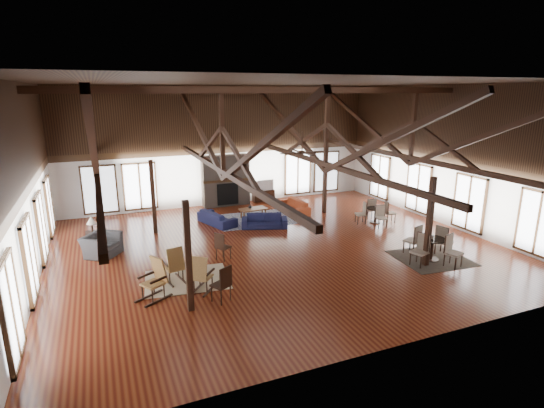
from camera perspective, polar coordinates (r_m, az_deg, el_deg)
name	(u,v)px	position (r m, az deg, el deg)	size (l,w,h in m)	color
floor	(277,247)	(16.13, 0.62, -5.82)	(16.00, 16.00, 0.00)	maroon
ceiling	(277,83)	(15.08, 0.69, 16.02)	(16.00, 14.00, 0.02)	black
wall_back	(223,146)	(21.86, -6.62, 7.70)	(16.00, 0.02, 6.00)	white
wall_front	(406,223)	(9.47, 17.52, -2.43)	(16.00, 0.02, 6.00)	white
wall_left	(24,188)	(14.29, -30.37, 1.92)	(0.02, 14.00, 6.00)	white
wall_right	(448,156)	(19.84, 22.56, 5.93)	(0.02, 14.00, 6.00)	white
roof_truss	(277,140)	(15.18, 0.67, 8.56)	(15.60, 14.07, 3.14)	black
post_grid	(277,208)	(15.65, 0.64, -0.59)	(8.16, 7.16, 3.05)	black
fireplace	(226,181)	(21.83, -6.25, 3.14)	(2.50, 0.69, 2.60)	#64574C
ceiling_fan	(302,151)	(14.52, 4.05, 7.06)	(1.60, 1.60, 0.75)	black
sofa_navy_front	(264,221)	(18.33, -1.03, -2.30)	(1.96, 0.77, 0.57)	#141739
sofa_navy_left	(217,217)	(18.94, -7.41, -1.81)	(0.80, 2.05, 0.60)	#16183D
sofa_orange	(293,206)	(20.65, 2.82, -0.27)	(0.82, 2.09, 0.61)	#A33F1F
coffee_table	(253,210)	(19.60, -2.54, -0.75)	(1.30, 0.75, 0.48)	brown
vase	(250,206)	(19.58, -2.97, -0.32)	(0.17, 0.17, 0.18)	#B2B2B2
armchair	(102,245)	(16.41, -21.93, -5.14)	(1.19, 1.04, 0.77)	#343436
side_table_lamp	(93,237)	(17.17, -22.93, -4.06)	(0.49, 0.49, 1.26)	black
rocking_chair_a	(175,266)	(13.43, -12.95, -8.10)	(0.64, 0.97, 1.15)	olive
rocking_chair_b	(201,275)	(12.68, -9.50, -9.41)	(0.91, 0.96, 1.12)	olive
rocking_chair_c	(156,279)	(12.59, -15.37, -9.71)	(1.07, 0.92, 1.23)	olive
side_chair_a	(221,244)	(14.82, -6.83, -5.41)	(0.59, 0.59, 1.01)	black
side_chair_b	(223,281)	(11.98, -6.57, -10.30)	(0.62, 0.62, 1.08)	black
cafe_table_near	(432,245)	(15.78, 20.74, -5.19)	(2.13, 2.13, 1.09)	black
cafe_table_far	(375,212)	(19.47, 13.75, -1.12)	(1.86, 1.86, 0.95)	black
cup_near	(432,237)	(15.67, 20.72, -4.21)	(0.13, 0.13, 0.10)	#B2B2B2
cup_far	(376,207)	(19.43, 13.86, -0.36)	(0.13, 0.13, 0.10)	#B2B2B2
tv_console	(263,196)	(22.78, -1.16, 1.15)	(1.16, 0.43, 0.58)	black
television	(264,185)	(22.67, -1.06, 2.58)	(1.00, 0.13, 0.57)	#B2B2B2
rug_tan	(187,280)	(13.73, -11.34, -9.93)	(2.55, 2.00, 0.01)	tan
rug_navy	(253,219)	(19.54, -2.54, -2.07)	(3.37, 2.53, 0.01)	#171840
rug_dark	(431,258)	(16.10, 20.62, -6.84)	(2.40, 2.18, 0.01)	black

